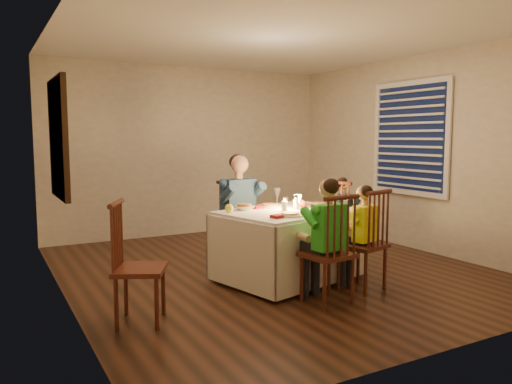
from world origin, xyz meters
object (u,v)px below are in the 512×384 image
chair_adult (240,266)px  child_teal (342,264)px  chair_near_right (361,289)px  chair_end (342,264)px  child_green (326,302)px  child_yellow (361,289)px  adult (240,266)px  dining_table (289,230)px  chair_near_left (326,302)px  serving_bowl (244,208)px  chair_extra (141,322)px

chair_adult → child_teal: size_ratio=0.97×
chair_near_right → child_teal: size_ratio=0.97×
chair_end → child_green: (-1.02, -1.05, 0.00)m
child_yellow → child_green: bearing=0.6°
chair_adult → adult: size_ratio=0.77×
child_teal → dining_table: bearing=81.8°
chair_adult → chair_near_right: size_ratio=1.00×
adult → chair_near_left: bearing=-92.1°
chair_adult → child_yellow: (0.65, -1.40, 0.00)m
chair_near_left → serving_bowl: bearing=-79.0°
dining_table → chair_end: dining_table is taller
child_green → serving_bowl: 1.34m
chair_adult → chair_extra: 1.96m
serving_bowl → child_green: bearing=-74.3°
chair_extra → chair_end: bearing=-47.9°
child_green → child_teal: child_green is taller
child_green → child_yellow: (0.54, 0.15, 0.00)m
chair_end → child_yellow: child_yellow is taller
child_teal → serving_bowl: (-1.32, 0.01, 0.77)m
chair_adult → child_yellow: child_yellow is taller
child_teal → child_yellow: bearing=129.8°
adult → chair_extra: bearing=-147.6°
chair_end → child_yellow: (-0.48, -0.90, 0.00)m
dining_table → child_green: dining_table is taller
dining_table → chair_end: size_ratio=1.61×
dining_table → chair_near_right: bearing=-71.2°
chair_extra → child_yellow: 2.19m
chair_end → chair_extra: bearing=83.0°
dining_table → chair_extra: bearing=-177.8°
chair_adult → serving_bowl: 0.93m
adult → serving_bowl: 0.93m
chair_near_left → child_yellow: child_yellow is taller
child_green → child_yellow: size_ratio=1.10×
child_teal → serving_bowl: size_ratio=5.42×
chair_near_right → serving_bowl: serving_bowl is taller
chair_end → adult: size_ratio=0.77×
dining_table → child_green: size_ratio=1.42×
chair_extra → child_yellow: child_yellow is taller
dining_table → chair_extra: dining_table is taller
child_yellow → serving_bowl: (-0.84, 0.91, 0.77)m
chair_extra → child_yellow: size_ratio=0.96×
chair_adult → serving_bowl: bearing=-117.6°
dining_table → chair_near_left: dining_table is taller
child_teal → child_green: bearing=113.6°
adult → serving_bowl: serving_bowl is taller
serving_bowl → chair_near_left: bearing=-74.3°
chair_adult → chair_near_left: 1.55m
chair_adult → chair_near_left: bearing=-92.1°
chair_extra → serving_bowl: size_ratio=5.24×
adult → serving_bowl: size_ratio=6.85×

